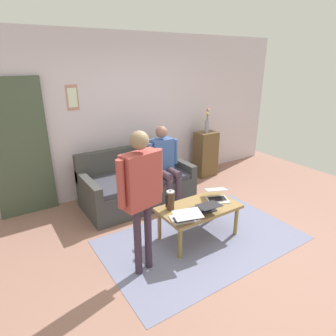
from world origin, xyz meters
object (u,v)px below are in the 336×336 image
(interior_door, at_px, (20,150))
(coffee_table, at_px, (199,210))
(side_shelf, at_px, (206,154))
(person_standing, at_px, (141,187))
(laptop_center, at_px, (217,196))
(laptop_right, at_px, (186,217))
(flower_vase, at_px, (207,123))
(french_press, at_px, (170,200))
(laptop_left, at_px, (205,208))
(person_seated, at_px, (164,161))
(couch, at_px, (136,185))

(interior_door, relative_size, coffee_table, 1.94)
(side_shelf, bearing_deg, person_standing, 37.23)
(laptop_center, bearing_deg, coffee_table, 5.74)
(laptop_right, bearing_deg, interior_door, -56.37)
(interior_door, bearing_deg, side_shelf, 175.25)
(laptop_right, bearing_deg, flower_vase, -135.23)
(flower_vase, bearing_deg, person_standing, 37.22)
(coffee_table, bearing_deg, french_press, -22.14)
(laptop_left, xyz_separation_m, person_standing, (0.92, 0.04, 0.54))
(flower_vase, bearing_deg, coffee_table, 47.76)
(laptop_left, height_order, laptop_right, laptop_right)
(interior_door, height_order, person_standing, interior_door)
(laptop_left, distance_m, person_seated, 1.31)
(couch, distance_m, flower_vase, 1.95)
(coffee_table, distance_m, french_press, 0.42)
(french_press, bearing_deg, laptop_left, 140.43)
(coffee_table, distance_m, side_shelf, 2.28)
(person_standing, distance_m, person_seated, 1.76)
(side_shelf, xyz_separation_m, flower_vase, (-0.00, -0.00, 0.64))
(couch, relative_size, french_press, 6.17)
(laptop_right, bearing_deg, couch, -95.00)
(coffee_table, distance_m, laptop_center, 0.36)
(laptop_center, height_order, flower_vase, flower_vase)
(laptop_right, height_order, person_seated, person_seated)
(side_shelf, relative_size, person_standing, 0.56)
(laptop_right, bearing_deg, laptop_center, -162.62)
(person_seated, bearing_deg, laptop_right, 67.72)
(interior_door, xyz_separation_m, couch, (-1.56, 0.60, -0.72))
(laptop_left, bearing_deg, laptop_center, -153.89)
(laptop_center, distance_m, laptop_right, 0.73)
(laptop_right, distance_m, flower_vase, 2.72)
(laptop_center, bearing_deg, laptop_right, 17.38)
(laptop_right, relative_size, person_standing, 0.25)
(couch, distance_m, laptop_right, 1.57)
(laptop_right, distance_m, person_seated, 1.44)
(interior_door, height_order, flower_vase, interior_door)
(person_seated, bearing_deg, person_standing, 49.72)
(interior_door, distance_m, person_standing, 2.31)
(flower_vase, distance_m, person_standing, 3.10)
(laptop_left, distance_m, flower_vase, 2.47)
(laptop_left, bearing_deg, person_standing, 2.78)
(french_press, relative_size, flower_vase, 0.61)
(couch, height_order, person_standing, person_standing)
(laptop_left, height_order, laptop_center, laptop_center)
(person_seated, bearing_deg, coffee_table, 80.64)
(laptop_left, bearing_deg, flower_vase, -130.23)
(couch, bearing_deg, laptop_left, 97.79)
(laptop_center, xyz_separation_m, person_standing, (1.27, 0.22, 0.54))
(interior_door, distance_m, flower_vase, 3.33)
(person_seated, bearing_deg, laptop_left, 81.10)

